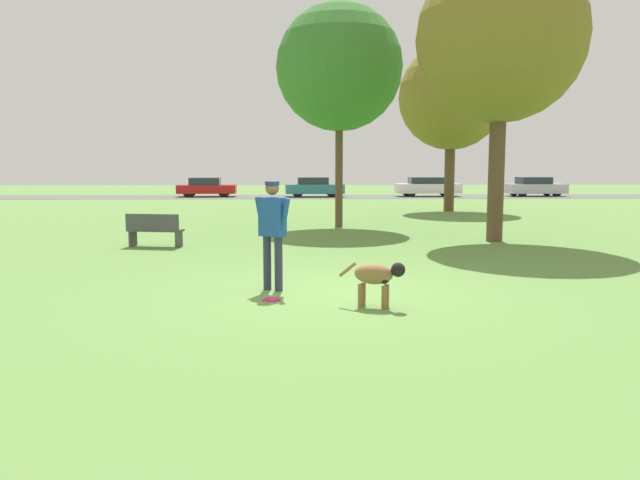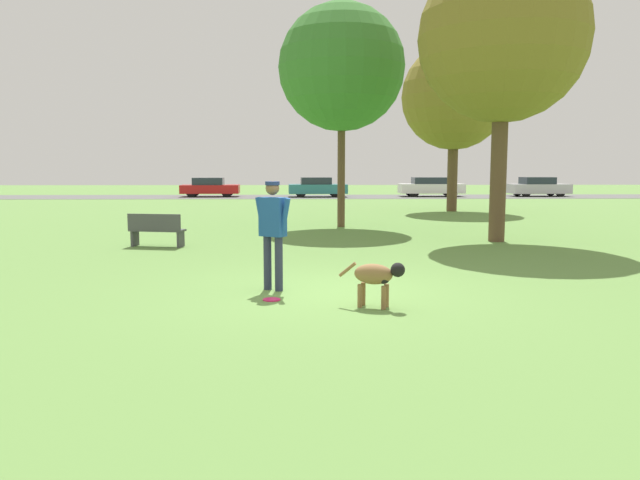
{
  "view_description": "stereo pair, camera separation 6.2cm",
  "coord_description": "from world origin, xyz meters",
  "px_view_note": "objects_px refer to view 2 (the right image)",
  "views": [
    {
      "loc": [
        -0.48,
        -9.92,
        2.0
      ],
      "look_at": [
        -0.16,
        -0.52,
        0.9
      ],
      "focal_mm": 35.0,
      "sensor_mm": 36.0,
      "label": 1
    },
    {
      "loc": [
        -0.42,
        -9.93,
        2.0
      ],
      "look_at": [
        -0.16,
        -0.52,
        0.9
      ],
      "focal_mm": 35.0,
      "sensor_mm": 36.0,
      "label": 2
    }
  ],
  "objects_px": {
    "parked_car_white": "(431,187)",
    "frisbee": "(272,300)",
    "person": "(273,226)",
    "tree_near_right": "(503,38)",
    "parked_car_teal": "(317,187)",
    "parked_car_red": "(210,187)",
    "parked_car_silver": "(538,187)",
    "tree_far_right": "(454,97)",
    "dog": "(377,276)",
    "tree_mid_center": "(342,68)",
    "park_bench": "(156,229)"
  },
  "relations": [
    {
      "from": "tree_near_right",
      "to": "parked_car_teal",
      "type": "xyz_separation_m",
      "value": [
        -4.28,
        25.22,
        -4.69
      ]
    },
    {
      "from": "park_bench",
      "to": "person",
      "type": "bearing_deg",
      "value": 131.57
    },
    {
      "from": "parked_car_white",
      "to": "person",
      "type": "bearing_deg",
      "value": -106.02
    },
    {
      "from": "tree_mid_center",
      "to": "parked_car_red",
      "type": "relative_size",
      "value": 1.86
    },
    {
      "from": "person",
      "to": "dog",
      "type": "xyz_separation_m",
      "value": [
        1.54,
        -1.31,
        -0.6
      ]
    },
    {
      "from": "dog",
      "to": "parked_car_white",
      "type": "relative_size",
      "value": 0.22
    },
    {
      "from": "parked_car_red",
      "to": "parked_car_silver",
      "type": "bearing_deg",
      "value": -2.1
    },
    {
      "from": "tree_near_right",
      "to": "frisbee",
      "type": "bearing_deg",
      "value": -127.82
    },
    {
      "from": "dog",
      "to": "frisbee",
      "type": "bearing_deg",
      "value": -176.93
    },
    {
      "from": "tree_far_right",
      "to": "parked_car_teal",
      "type": "height_order",
      "value": "tree_far_right"
    },
    {
      "from": "parked_car_red",
      "to": "parked_car_white",
      "type": "relative_size",
      "value": 0.91
    },
    {
      "from": "tree_mid_center",
      "to": "parked_car_teal",
      "type": "relative_size",
      "value": 1.85
    },
    {
      "from": "frisbee",
      "to": "tree_mid_center",
      "type": "distance_m",
      "value": 12.88
    },
    {
      "from": "parked_car_silver",
      "to": "park_bench",
      "type": "xyz_separation_m",
      "value": [
        -19.84,
        -26.61,
        -0.2
      ]
    },
    {
      "from": "parked_car_white",
      "to": "parked_car_teal",
      "type": "bearing_deg",
      "value": -176.91
    },
    {
      "from": "parked_car_red",
      "to": "park_bench",
      "type": "distance_m",
      "value": 26.72
    },
    {
      "from": "person",
      "to": "parked_car_white",
      "type": "distance_m",
      "value": 33.55
    },
    {
      "from": "tree_far_right",
      "to": "tree_mid_center",
      "type": "xyz_separation_m",
      "value": [
        -5.51,
        -7.32,
        0.14
      ]
    },
    {
      "from": "parked_car_teal",
      "to": "parked_car_white",
      "type": "bearing_deg",
      "value": 0.65
    },
    {
      "from": "parked_car_red",
      "to": "parked_car_silver",
      "type": "distance_m",
      "value": 22.41
    },
    {
      "from": "tree_near_right",
      "to": "parked_car_silver",
      "type": "bearing_deg",
      "value": 67.02
    },
    {
      "from": "person",
      "to": "dog",
      "type": "distance_m",
      "value": 2.11
    },
    {
      "from": "tree_far_right",
      "to": "parked_car_teal",
      "type": "bearing_deg",
      "value": 113.11
    },
    {
      "from": "parked_car_red",
      "to": "parked_car_teal",
      "type": "bearing_deg",
      "value": -5.58
    },
    {
      "from": "tree_mid_center",
      "to": "parked_car_red",
      "type": "bearing_deg",
      "value": 109.46
    },
    {
      "from": "tree_far_right",
      "to": "parked_car_red",
      "type": "xyz_separation_m",
      "value": [
        -13.06,
        14.07,
        -4.46
      ]
    },
    {
      "from": "dog",
      "to": "parked_car_silver",
      "type": "distance_m",
      "value": 36.82
    },
    {
      "from": "dog",
      "to": "tree_mid_center",
      "type": "distance_m",
      "value": 13.08
    },
    {
      "from": "parked_car_silver",
      "to": "tree_far_right",
      "type": "bearing_deg",
      "value": -125.99
    },
    {
      "from": "tree_near_right",
      "to": "parked_car_teal",
      "type": "distance_m",
      "value": 26.01
    },
    {
      "from": "parked_car_red",
      "to": "tree_far_right",
      "type": "bearing_deg",
      "value": -49.28
    },
    {
      "from": "person",
      "to": "frisbee",
      "type": "distance_m",
      "value": 1.31
    },
    {
      "from": "parked_car_white",
      "to": "parked_car_silver",
      "type": "height_order",
      "value": "parked_car_silver"
    },
    {
      "from": "dog",
      "to": "parked_car_teal",
      "type": "bearing_deg",
      "value": 112.38
    },
    {
      "from": "frisbee",
      "to": "parked_car_silver",
      "type": "distance_m",
      "value": 37.0
    },
    {
      "from": "tree_near_right",
      "to": "parked_car_white",
      "type": "relative_size",
      "value": 1.76
    },
    {
      "from": "tree_near_right",
      "to": "parked_car_white",
      "type": "bearing_deg",
      "value": 82.31
    },
    {
      "from": "person",
      "to": "parked_car_red",
      "type": "xyz_separation_m",
      "value": [
        -5.78,
        32.26,
        -0.42
      ]
    },
    {
      "from": "frisbee",
      "to": "parked_car_silver",
      "type": "relative_size",
      "value": 0.07
    },
    {
      "from": "frisbee",
      "to": "tree_mid_center",
      "type": "relative_size",
      "value": 0.04
    },
    {
      "from": "person",
      "to": "tree_mid_center",
      "type": "bearing_deg",
      "value": 114.53
    },
    {
      "from": "parked_car_teal",
      "to": "tree_mid_center",
      "type": "bearing_deg",
      "value": -91.67
    },
    {
      "from": "tree_far_right",
      "to": "parked_car_silver",
      "type": "relative_size",
      "value": 1.85
    },
    {
      "from": "parked_car_white",
      "to": "frisbee",
      "type": "bearing_deg",
      "value": -105.65
    },
    {
      "from": "parked_car_red",
      "to": "parked_car_white",
      "type": "xyz_separation_m",
      "value": [
        14.98,
        -0.0,
        0.02
      ]
    },
    {
      "from": "frisbee",
      "to": "parked_car_white",
      "type": "bearing_deg",
      "value": 74.45
    },
    {
      "from": "dog",
      "to": "tree_near_right",
      "type": "distance_m",
      "value": 10.2
    },
    {
      "from": "person",
      "to": "park_bench",
      "type": "distance_m",
      "value": 6.54
    },
    {
      "from": "dog",
      "to": "tree_near_right",
      "type": "relative_size",
      "value": 0.13
    },
    {
      "from": "dog",
      "to": "parked_car_silver",
      "type": "xyz_separation_m",
      "value": [
        15.08,
        33.59,
        0.19
      ]
    }
  ]
}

